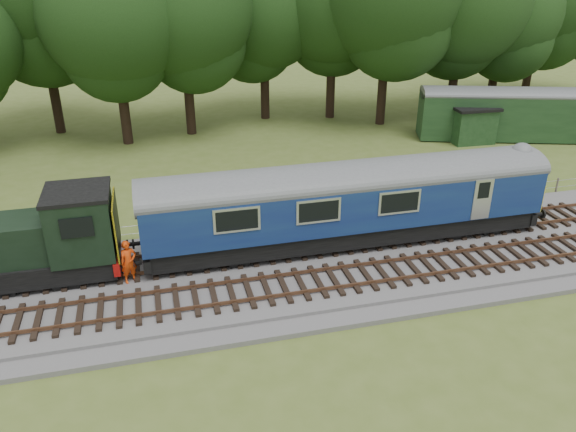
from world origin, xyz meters
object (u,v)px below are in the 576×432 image
object	(u,v)px
worker	(129,262)
parked_coach	(522,111)
shunter_loco	(11,247)
dmu_railcar	(348,197)

from	to	relation	value
worker	parked_coach	distance (m)	30.61
worker	shunter_loco	bearing A→B (deg)	145.25
shunter_loco	worker	distance (m)	4.55
worker	parked_coach	bearing A→B (deg)	5.21
dmu_railcar	parked_coach	xyz separation A→B (m)	(17.79, 12.69, -0.55)
dmu_railcar	shunter_loco	distance (m)	13.94
dmu_railcar	worker	size ratio (longest dim) A/B	9.94
shunter_loco	worker	world-z (taller)	shunter_loco
shunter_loco	dmu_railcar	bearing A→B (deg)	-0.00
dmu_railcar	worker	world-z (taller)	dmu_railcar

